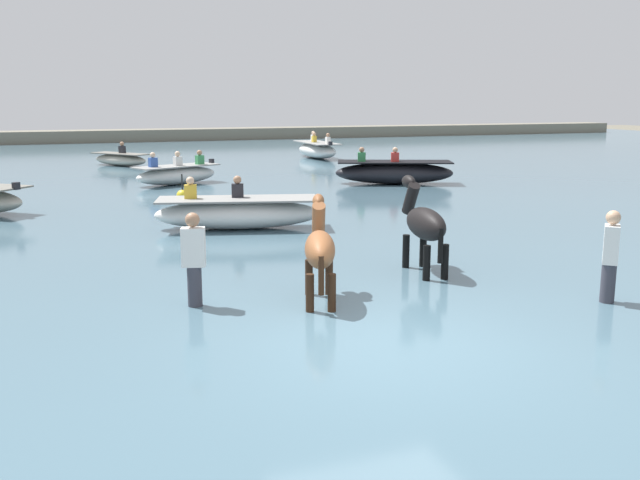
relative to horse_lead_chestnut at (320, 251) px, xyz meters
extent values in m
plane|color=#666051|center=(0.16, -1.93, -1.04)|extent=(120.00, 120.00, 0.00)
cube|color=#476675|center=(0.16, 8.07, -0.88)|extent=(90.00, 90.00, 0.31)
ellipsoid|color=brown|center=(-0.02, -0.07, 0.04)|extent=(0.80, 1.30, 0.49)
cylinder|color=black|center=(-0.02, 0.39, -0.62)|extent=(0.11, 0.11, 0.84)
cylinder|color=black|center=(0.26, 0.30, -0.62)|extent=(0.11, 0.11, 0.84)
cylinder|color=black|center=(-0.30, -0.43, -0.62)|extent=(0.11, 0.11, 0.84)
cylinder|color=black|center=(-0.02, -0.52, -0.62)|extent=(0.11, 0.11, 0.84)
cylinder|color=brown|center=(0.19, 0.55, 0.35)|extent=(0.33, 0.49, 0.57)
ellipsoid|color=brown|center=(0.23, 0.66, 0.61)|extent=(0.30, 0.46, 0.21)
cylinder|color=black|center=(-0.21, -0.62, -0.18)|extent=(0.08, 0.08, 0.53)
ellipsoid|color=black|center=(2.20, 0.95, 0.10)|extent=(0.59, 1.34, 0.52)
cylinder|color=black|center=(2.10, 1.42, -0.60)|extent=(0.12, 0.12, 0.88)
cylinder|color=black|center=(2.41, 1.38, -0.60)|extent=(0.12, 0.12, 0.88)
cylinder|color=black|center=(2.00, 0.51, -0.60)|extent=(0.12, 0.12, 0.88)
cylinder|color=black|center=(2.31, 0.48, -0.60)|extent=(0.12, 0.12, 0.88)
cylinder|color=black|center=(2.28, 1.62, 0.43)|extent=(0.26, 0.50, 0.60)
ellipsoid|color=black|center=(2.29, 1.75, 0.70)|extent=(0.23, 0.46, 0.22)
cylinder|color=black|center=(2.13, 0.33, -0.14)|extent=(0.08, 0.08, 0.56)
ellipsoid|color=silver|center=(8.53, 23.10, -0.37)|extent=(1.38, 3.96, 0.71)
cube|color=gray|center=(8.53, 23.10, 0.00)|extent=(1.33, 3.80, 0.04)
cube|color=black|center=(8.49, 21.22, 0.07)|extent=(0.16, 0.12, 0.18)
cube|color=white|center=(8.74, 24.20, 0.17)|extent=(0.19, 0.26, 0.30)
sphere|color=beige|center=(8.74, 24.20, 0.41)|extent=(0.18, 0.18, 0.18)
cube|color=gold|center=(8.39, 23.11, 0.17)|extent=(0.19, 0.26, 0.30)
sphere|color=tan|center=(8.39, 23.11, 0.41)|extent=(0.18, 0.18, 0.18)
cube|color=white|center=(8.67, 22.00, 0.17)|extent=(0.19, 0.26, 0.30)
sphere|color=#A37556|center=(8.67, 22.00, 0.41)|extent=(0.18, 0.18, 0.18)
ellipsoid|color=silver|center=(0.44, 14.78, -0.43)|extent=(3.16, 2.15, 0.59)
cube|color=gray|center=(0.44, 14.78, -0.12)|extent=(3.03, 2.06, 0.04)
cube|color=black|center=(1.75, 15.34, -0.05)|extent=(0.17, 0.19, 0.18)
cube|color=#3356A8|center=(-0.35, 14.51, 0.05)|extent=(0.31, 0.27, 0.30)
sphere|color=beige|center=(-0.35, 14.51, 0.29)|extent=(0.18, 0.18, 0.18)
cube|color=white|center=(0.48, 14.69, 0.05)|extent=(0.31, 0.27, 0.30)
sphere|color=beige|center=(0.48, 14.69, 0.29)|extent=(0.18, 0.18, 0.18)
cube|color=#388E51|center=(1.27, 14.96, 0.05)|extent=(0.31, 0.27, 0.30)
sphere|color=#A37556|center=(1.27, 14.96, 0.29)|extent=(0.18, 0.18, 0.18)
ellipsoid|color=silver|center=(0.33, 6.03, -0.41)|extent=(3.83, 2.07, 0.64)
cube|color=gray|center=(0.33, 6.03, -0.07)|extent=(3.68, 1.99, 0.04)
cube|color=gold|center=(-0.64, 6.35, 0.10)|extent=(0.30, 0.24, 0.30)
sphere|color=beige|center=(-0.64, 6.35, 0.34)|extent=(0.18, 0.18, 0.18)
cube|color=#232328|center=(0.37, 6.17, 0.10)|extent=(0.30, 0.24, 0.30)
sphere|color=#A37556|center=(0.37, 6.17, 0.34)|extent=(0.18, 0.18, 0.18)
ellipsoid|color=black|center=(7.32, 12.35, -0.37)|extent=(4.15, 2.70, 0.72)
cube|color=black|center=(7.32, 12.35, 0.01)|extent=(3.99, 2.59, 0.04)
cube|color=#388E51|center=(6.25, 12.66, 0.18)|extent=(0.31, 0.26, 0.30)
sphere|color=#A37556|center=(6.25, 12.66, 0.42)|extent=(0.18, 0.18, 0.18)
cube|color=red|center=(7.25, 12.19, 0.18)|extent=(0.31, 0.26, 0.30)
sphere|color=tan|center=(7.25, 12.19, 0.42)|extent=(0.18, 0.18, 0.18)
cube|color=black|center=(-4.29, 9.42, 0.03)|extent=(0.20, 0.20, 0.18)
ellipsoid|color=#B2AD9E|center=(-0.69, 22.31, -0.48)|extent=(2.45, 2.85, 0.49)
cube|color=slate|center=(-0.69, 22.31, -0.22)|extent=(2.36, 2.74, 0.04)
cube|color=#232328|center=(-0.59, 22.39, -0.05)|extent=(0.30, 0.32, 0.30)
sphere|color=#A37556|center=(-0.59, 22.39, 0.19)|extent=(0.18, 0.18, 0.18)
cylinder|color=#383842|center=(3.80, -1.47, -0.60)|extent=(0.20, 0.20, 0.88)
cube|color=white|center=(3.80, -1.47, 0.11)|extent=(0.36, 0.37, 0.54)
sphere|color=tan|center=(3.80, -1.47, 0.49)|extent=(0.20, 0.20, 0.20)
cylinder|color=#383842|center=(-1.70, 0.40, -0.60)|extent=(0.20, 0.20, 0.88)
cube|color=white|center=(-1.70, 0.40, 0.11)|extent=(0.36, 0.28, 0.54)
sphere|color=#A37556|center=(-1.70, 0.40, 0.49)|extent=(0.20, 0.20, 0.20)
sphere|color=yellow|center=(-0.09, 10.62, -0.56)|extent=(0.34, 0.34, 0.34)
cylinder|color=black|center=(-0.09, 10.62, -0.17)|extent=(0.04, 0.04, 0.44)
cube|color=#706B5B|center=(0.16, 39.90, -0.50)|extent=(80.00, 2.40, 1.09)
camera|label=1|loc=(-3.44, -9.16, 2.12)|focal=40.04mm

